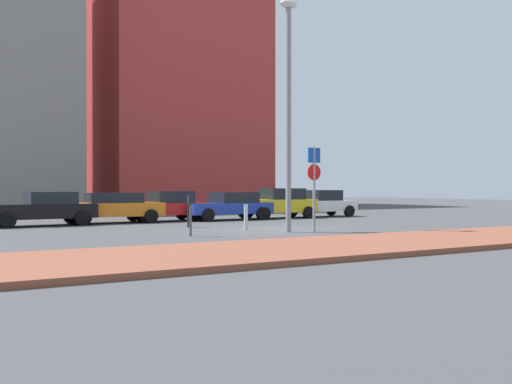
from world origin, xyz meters
TOP-DOWN VIEW (x-y plane):
  - ground_plane at (0.00, 0.00)m, footprint 120.00×120.00m
  - sidewalk_brick at (0.00, -6.93)m, footprint 40.00×4.42m
  - parked_car_black at (-7.12, 6.81)m, footprint 4.53×2.20m
  - parked_car_orange at (-3.95, 7.25)m, footprint 4.50×2.17m
  - parked_car_red at (-1.26, 7.43)m, footprint 4.03×2.18m
  - parked_car_blue at (1.88, 6.88)m, footprint 4.64×2.18m
  - parked_car_yellow at (5.02, 7.03)m, footprint 4.03×2.11m
  - parked_car_white at (7.92, 7.11)m, footprint 4.07×1.89m
  - parking_sign_post at (0.95, -1.76)m, footprint 0.60×0.10m
  - parking_meter at (-3.81, -1.32)m, footprint 0.18×0.14m
  - street_lamp at (0.02, -1.45)m, footprint 0.70×0.36m
  - traffic_bollard_near at (-2.09, 2.74)m, footprint 0.17×0.17m
  - traffic_bollard_mid at (-0.88, 0.14)m, footprint 0.15×0.15m
  - building_colorful_midrise at (9.32, 32.07)m, footprint 14.86×12.08m

SIDE VIEW (x-z plane):
  - ground_plane at x=0.00m, z-range 0.00..0.00m
  - sidewalk_brick at x=0.00m, z-range 0.00..0.14m
  - traffic_bollard_mid at x=-0.88m, z-range 0.00..0.99m
  - traffic_bollard_near at x=-2.09m, z-range 0.00..1.08m
  - parked_car_blue at x=1.88m, z-range 0.03..1.44m
  - parked_car_black at x=-7.12m, z-range 0.02..1.48m
  - parked_car_orange at x=-3.95m, z-range 0.05..1.45m
  - parked_car_red at x=-1.26m, z-range 0.02..1.49m
  - parked_car_white at x=7.92m, z-range 0.00..1.52m
  - parked_car_yellow at x=5.02m, z-range 0.02..1.64m
  - parking_meter at x=-3.81m, z-range 0.20..1.57m
  - parking_sign_post at x=0.95m, z-range 0.41..3.54m
  - street_lamp at x=0.02m, z-range 0.65..9.14m
  - building_colorful_midrise at x=9.32m, z-range 0.00..23.24m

